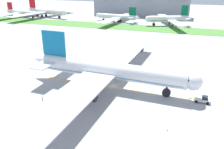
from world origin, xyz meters
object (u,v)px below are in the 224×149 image
(pushback_tug, at_px, (203,99))
(ground_crew_marshaller_front, at_px, (42,98))
(parked_airliner_far_centre, at_px, (46,11))
(parked_airliner_far_right, at_px, (117,17))
(ground_crew_wingwalker_starboard, at_px, (107,80))
(airliner_foreground, at_px, (107,70))
(ground_crew_wingwalker_port, at_px, (119,75))
(traffic_cone_near_nose, at_px, (168,130))
(service_truck_baggage_loader, at_px, (139,48))
(parked_airliner_far_left, at_px, (21,12))
(parked_airliner_far_outer, at_px, (169,19))

(pushback_tug, distance_m, ground_crew_marshaller_front, 49.35)
(parked_airliner_far_centre, relative_size, parked_airliner_far_right, 1.24)
(pushback_tug, distance_m, ground_crew_wingwalker_starboard, 33.11)
(airliner_foreground, height_order, ground_crew_wingwalker_port, airliner_foreground)
(pushback_tug, bearing_deg, ground_crew_wingwalker_port, 160.43)
(ground_crew_wingwalker_starboard, distance_m, traffic_cone_near_nose, 33.73)
(service_truck_baggage_loader, height_order, parked_airliner_far_right, parked_airliner_far_right)
(ground_crew_marshaller_front, bearing_deg, parked_airliner_far_centre, 122.28)
(airliner_foreground, height_order, ground_crew_wingwalker_starboard, airliner_foreground)
(parked_airliner_far_right, bearing_deg, ground_crew_wingwalker_port, -72.59)
(traffic_cone_near_nose, xyz_separation_m, parked_airliner_far_centre, (-132.30, 152.25, 5.21))
(ground_crew_wingwalker_port, bearing_deg, pushback_tug, -19.57)
(parked_airliner_far_right, bearing_deg, service_truck_baggage_loader, -65.69)
(ground_crew_wingwalker_port, height_order, service_truck_baggage_loader, service_truck_baggage_loader)
(ground_crew_marshaller_front, height_order, traffic_cone_near_nose, ground_crew_marshaller_front)
(ground_crew_wingwalker_port, xyz_separation_m, parked_airliner_far_centre, (-110.85, 123.11, 4.44))
(service_truck_baggage_loader, distance_m, parked_airliner_far_left, 154.75)
(ground_crew_marshaller_front, height_order, parked_airliner_far_left, parked_airliner_far_left)
(service_truck_baggage_loader, bearing_deg, traffic_cone_near_nose, -71.69)
(ground_crew_wingwalker_starboard, bearing_deg, parked_airliner_far_right, 105.49)
(parked_airliner_far_outer, bearing_deg, parked_airliner_far_left, 179.44)
(pushback_tug, distance_m, parked_airliner_far_outer, 128.29)
(pushback_tug, xyz_separation_m, parked_airliner_far_centre, (-140.81, 133.76, 4.52))
(ground_crew_wingwalker_starboard, xyz_separation_m, parked_airliner_far_outer, (9.09, 121.03, 4.26))
(ground_crew_wingwalker_port, bearing_deg, ground_crew_marshaller_front, -124.44)
(airliner_foreground, xyz_separation_m, parked_airliner_far_right, (-35.75, 128.02, -1.73))
(ground_crew_wingwalker_starboard, xyz_separation_m, parked_airliner_far_left, (-131.36, 122.41, 3.38))
(ground_crew_wingwalker_port, height_order, parked_airliner_far_left, parked_airliner_far_left)
(ground_crew_wingwalker_starboard, distance_m, parked_airliner_far_outer, 121.45)
(parked_airliner_far_centre, bearing_deg, traffic_cone_near_nose, -49.01)
(traffic_cone_near_nose, xyz_separation_m, parked_airliner_far_left, (-155.58, 145.88, 4.14))
(ground_crew_wingwalker_starboard, height_order, traffic_cone_near_nose, ground_crew_wingwalker_starboard)
(pushback_tug, relative_size, parked_airliner_far_centre, 0.08)
(parked_airliner_far_right, xyz_separation_m, parked_airliner_far_outer, (43.62, -3.55, 0.88))
(ground_crew_wingwalker_starboard, bearing_deg, parked_airliner_far_centre, 130.00)
(parked_airliner_far_centre, bearing_deg, ground_crew_wingwalker_port, -48.00)
(pushback_tug, height_order, parked_airliner_far_centre, parked_airliner_far_centre)
(traffic_cone_near_nose, xyz_separation_m, service_truck_baggage_loader, (-22.28, 67.34, 1.25))
(pushback_tug, distance_m, parked_airliner_far_left, 207.77)
(service_truck_baggage_loader, distance_m, parked_airliner_far_outer, 77.58)
(parked_airliner_far_right, bearing_deg, parked_airliner_far_left, -178.72)
(airliner_foreground, height_order, service_truck_baggage_loader, airliner_foreground)
(service_truck_baggage_loader, bearing_deg, ground_crew_marshaller_front, -104.52)
(ground_crew_wingwalker_port, bearing_deg, parked_airliner_far_right, 107.41)
(ground_crew_wingwalker_starboard, height_order, service_truck_baggage_loader, service_truck_baggage_loader)
(ground_crew_wingwalker_port, height_order, parked_airliner_far_right, parked_airliner_far_right)
(ground_crew_wingwalker_port, relative_size, parked_airliner_far_left, 0.02)
(pushback_tug, height_order, traffic_cone_near_nose, pushback_tug)
(ground_crew_wingwalker_starboard, relative_size, traffic_cone_near_nose, 2.97)
(airliner_foreground, relative_size, parked_airliner_far_left, 1.31)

